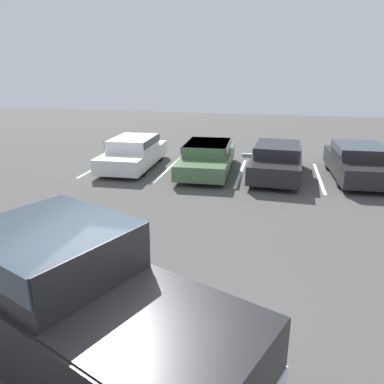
% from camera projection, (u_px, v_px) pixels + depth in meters
% --- Properties ---
extents(ground_plane, '(60.00, 60.00, 0.00)m').
position_uv_depth(ground_plane, '(134.00, 354.00, 5.42)').
color(ground_plane, '#4C4947').
extents(stall_stripe_a, '(0.12, 4.24, 0.01)m').
position_uv_depth(stall_stripe_a, '(102.00, 165.00, 15.99)').
color(stall_stripe_a, white).
rests_on(stall_stripe_a, ground_plane).
extents(stall_stripe_b, '(0.12, 4.24, 0.01)m').
position_uv_depth(stall_stripe_b, '(168.00, 169.00, 15.38)').
color(stall_stripe_b, white).
rests_on(stall_stripe_b, ground_plane).
extents(stall_stripe_c, '(0.12, 4.24, 0.01)m').
position_uv_depth(stall_stripe_c, '(241.00, 173.00, 14.77)').
color(stall_stripe_c, white).
rests_on(stall_stripe_c, ground_plane).
extents(stall_stripe_d, '(0.12, 4.24, 0.01)m').
position_uv_depth(stall_stripe_d, '(319.00, 177.00, 14.16)').
color(stall_stripe_d, white).
rests_on(stall_stripe_d, ground_plane).
extents(pickup_truck, '(5.93, 3.99, 1.93)m').
position_uv_depth(pickup_truck, '(69.00, 297.00, 5.15)').
color(pickup_truck, black).
rests_on(pickup_truck, ground_plane).
extents(parked_sedan_a, '(1.94, 4.38, 1.24)m').
position_uv_depth(parked_sedan_a, '(133.00, 151.00, 15.46)').
color(parked_sedan_a, silver).
rests_on(parked_sedan_a, ground_plane).
extents(parked_sedan_b, '(2.02, 4.65, 1.16)m').
position_uv_depth(parked_sedan_b, '(207.00, 156.00, 14.79)').
color(parked_sedan_b, '#4C6B47').
rests_on(parked_sedan_b, ground_plane).
extents(parked_sedan_c, '(2.00, 4.33, 1.24)m').
position_uv_depth(parked_sedan_c, '(277.00, 159.00, 14.10)').
color(parked_sedan_c, '#232326').
rests_on(parked_sedan_c, ground_plane).
extents(parked_sedan_d, '(2.03, 4.32, 1.27)m').
position_uv_depth(parked_sedan_d, '(359.00, 161.00, 13.78)').
color(parked_sedan_d, '#232326').
rests_on(parked_sedan_d, ground_plane).
extents(wheel_stop_curb, '(1.63, 0.20, 0.14)m').
position_uv_depth(wheel_stop_curb, '(260.00, 156.00, 17.32)').
color(wheel_stop_curb, '#B7B2A8').
rests_on(wheel_stop_curb, ground_plane).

